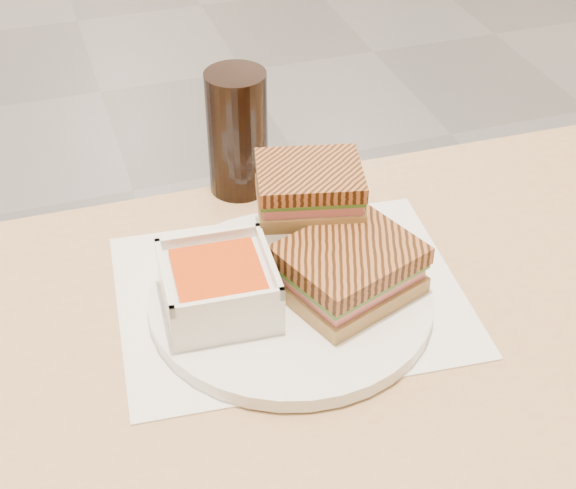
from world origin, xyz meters
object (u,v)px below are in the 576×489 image
object	(u,v)px
soup_bowl	(219,289)
cola_glass	(237,133)
panini_lower	(349,270)
main_table	(373,433)
plate	(291,299)

from	to	relation	value
soup_bowl	cola_glass	xyz separation A→B (m)	(0.09, 0.23, 0.04)
soup_bowl	panini_lower	distance (m)	0.14
panini_lower	cola_glass	distance (m)	0.26
soup_bowl	cola_glass	distance (m)	0.25
panini_lower	cola_glass	xyz separation A→B (m)	(-0.05, 0.25, 0.03)
main_table	cola_glass	bearing A→B (deg)	98.63
main_table	panini_lower	bearing A→B (deg)	90.99
soup_bowl	cola_glass	world-z (taller)	cola_glass
panini_lower	cola_glass	bearing A→B (deg)	101.23
cola_glass	panini_lower	bearing A→B (deg)	-78.77
main_table	plate	world-z (taller)	plate
main_table	cola_glass	world-z (taller)	cola_glass
soup_bowl	panini_lower	world-z (taller)	same
main_table	panini_lower	xyz separation A→B (m)	(-0.00, 0.09, 0.16)
soup_bowl	cola_glass	size ratio (longest dim) A/B	0.75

